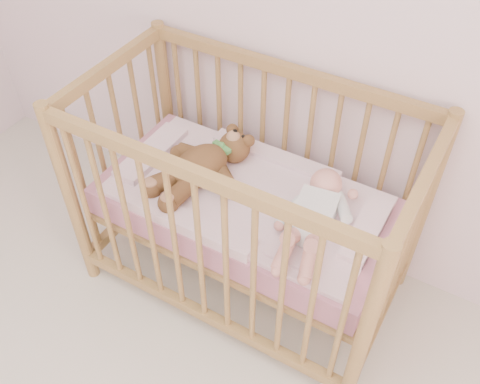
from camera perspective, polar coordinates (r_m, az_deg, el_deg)
The scene contains 5 objects.
crib at distance 2.24m, azimuth 0.64°, elevation -1.40°, with size 1.36×0.76×1.00m, color #A78146, non-canonical shape.
mattress at distance 2.25m, azimuth 0.64°, elevation -1.67°, with size 1.22×0.62×0.13m, color #C77C8E.
blanket at distance 2.20m, azimuth 0.65°, elevation -0.32°, with size 1.10×0.58×0.06m, color #F1A6B5, non-canonical shape.
baby at distance 2.05m, azimuth 7.91°, elevation -2.22°, with size 0.28×0.58×0.14m, color white, non-canonical shape.
teddy_bear at distance 2.21m, azimuth -4.21°, elevation 2.80°, with size 0.39×0.55×0.15m, color brown, non-canonical shape.
Camera 1 is at (0.65, 0.24, 2.12)m, focal length 40.00 mm.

